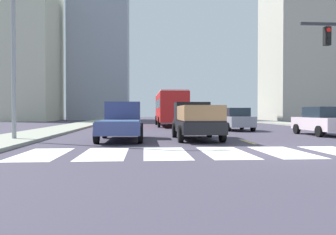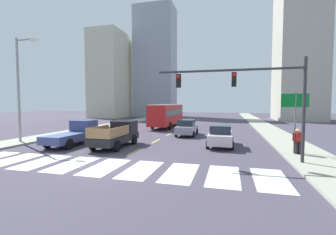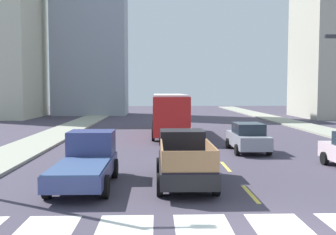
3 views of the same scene
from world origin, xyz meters
name	(u,v)px [view 1 (image 1 of 3)]	position (x,y,z in m)	size (l,w,h in m)	color
ground_plane	(283,152)	(0.00, 0.00, 0.00)	(160.00, 160.00, 0.00)	#413B49
sidewalk_right	(321,126)	(11.43, 18.00, 0.07)	(3.13, 110.00, 0.15)	gray
sidewalk_left	(69,127)	(-11.43, 18.00, 0.07)	(3.13, 110.00, 0.15)	gray
crosswalk_stripe_0	(41,154)	(-8.33, 0.00, 0.00)	(1.51, 3.50, 0.01)	silver
crosswalk_stripe_1	(104,154)	(-6.24, 0.00, 0.00)	(1.51, 3.50, 0.01)	silver
crosswalk_stripe_2	(166,153)	(-4.16, 0.00, 0.00)	(1.51, 3.50, 0.01)	silver
crosswalk_stripe_3	(225,153)	(-2.08, 0.00, 0.00)	(1.51, 3.50, 0.01)	silver
crosswalk_stripe_4	(283,152)	(0.00, 0.00, 0.00)	(1.51, 3.50, 0.01)	silver
lane_dash_0	(248,142)	(0.00, 4.00, 0.00)	(0.16, 2.40, 0.01)	#E2C84A
lane_dash_1	(222,135)	(0.00, 9.00, 0.00)	(0.16, 2.40, 0.01)	#E2C84A
lane_dash_2	(207,130)	(0.00, 14.00, 0.00)	(0.16, 2.40, 0.01)	#E2C84A
lane_dash_3	(197,127)	(0.00, 19.00, 0.00)	(0.16, 2.40, 0.01)	#E2C84A
lane_dash_4	(189,125)	(0.00, 24.00, 0.00)	(0.16, 2.40, 0.01)	#E2C84A
lane_dash_5	(184,123)	(0.00, 29.00, 0.00)	(0.16, 2.40, 0.01)	#E2C84A
lane_dash_6	(179,122)	(0.00, 34.00, 0.00)	(0.16, 2.40, 0.01)	#E2C84A
lane_dash_7	(176,121)	(0.00, 39.00, 0.00)	(0.16, 2.40, 0.01)	#E2C84A
pickup_stakebed	(195,121)	(-2.23, 5.84, 0.94)	(2.18, 5.20, 1.96)	black
pickup_dark	(122,122)	(-6.04, 5.67, 0.92)	(2.18, 5.20, 1.96)	navy
city_bus	(170,107)	(-2.29, 21.52, 1.95)	(2.72, 10.80, 3.32)	red
sedan_mid	(322,121)	(5.83, 7.87, 0.86)	(2.02, 4.40, 1.72)	silver
sedan_near_left	(236,119)	(2.10, 13.43, 0.86)	(2.02, 4.40, 1.72)	gray
streetlight_left	(17,38)	(-10.95, 5.00, 4.97)	(2.20, 0.28, 9.00)	gray
tower_tall_centre	(32,54)	(-22.79, 42.93, 10.62)	(7.50, 11.16, 21.25)	beige
block_mid_left	(294,21)	(20.04, 42.11, 16.63)	(8.32, 10.95, 33.25)	#B1AD9C
block_mid_right	(100,40)	(-12.86, 48.97, 14.46)	(10.37, 7.15, 28.93)	#8D95A2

